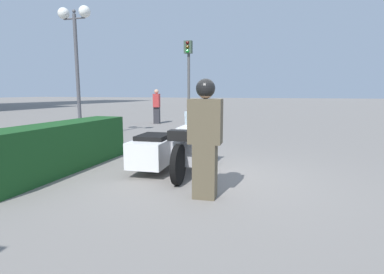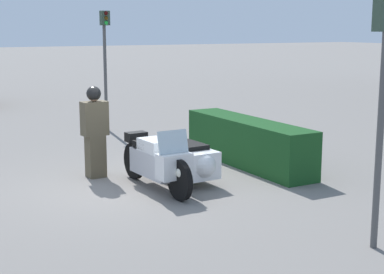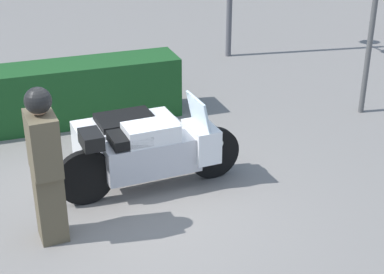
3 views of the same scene
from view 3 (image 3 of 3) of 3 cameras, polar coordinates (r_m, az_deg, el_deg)
The scene contains 4 objects.
ground_plane at distance 7.26m, azimuth -6.30°, elevation -6.90°, with size 160.00×160.00×0.00m, color slate.
police_motorcycle at distance 7.75m, azimuth -4.68°, elevation -0.59°, with size 2.43×1.36×1.18m.
officer_rider at distance 6.42m, azimuth -14.04°, elevation -2.40°, with size 0.33×0.50×1.79m.
hedge_bush_curbside at distance 9.57m, azimuth -12.66°, elevation 4.04°, with size 3.82×0.77×0.98m, color #19471E.
Camera 3 is at (-1.31, -6.03, 3.83)m, focal length 55.00 mm.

